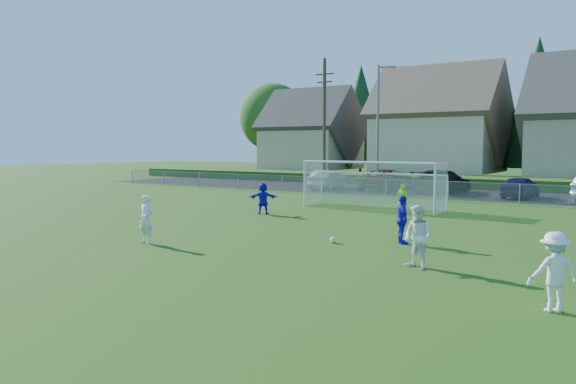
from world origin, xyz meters
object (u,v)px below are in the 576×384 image
at_px(player_blue_a, 402,220).
at_px(goalkeeper, 402,199).
at_px(player_blue_b, 263,198).
at_px(car_c, 387,180).
at_px(player_white_a, 146,219).
at_px(car_e, 520,187).
at_px(player_white_c, 554,272).
at_px(player_white_b, 418,237).
at_px(car_d, 442,181).
at_px(soccer_ball, 333,240).
at_px(car_b, 328,180).
at_px(soccer_goal, 374,177).

height_order(player_blue_a, goalkeeper, player_blue_a).
xyz_separation_m(player_blue_b, car_c, (-1.14, 16.89, 0.02)).
xyz_separation_m(player_white_a, car_e, (6.76, 24.43, -0.11)).
distance_m(player_white_c, goalkeeper, 16.31).
bearing_deg(player_white_b, player_blue_a, 142.09).
xyz_separation_m(player_white_a, car_d, (1.34, 25.69, -0.00)).
relative_size(soccer_ball, player_blue_a, 0.14).
height_order(goalkeeper, car_d, car_d).
height_order(player_white_b, car_b, player_white_b).
bearing_deg(car_d, soccer_ball, 107.15).
xyz_separation_m(player_white_c, player_blue_b, (-14.28, 9.57, -0.04)).
distance_m(car_b, car_c, 4.53).
distance_m(player_blue_b, car_b, 16.53).
height_order(car_c, soccer_goal, soccer_goal).
height_order(player_white_b, player_blue_a, player_white_b).
bearing_deg(player_blue_b, player_white_c, 111.84).
bearing_deg(player_blue_b, player_white_b, 110.90).
bearing_deg(player_white_a, car_b, 103.95).
distance_m(player_white_b, car_c, 26.96).
bearing_deg(car_d, player_white_b, 114.77).
height_order(soccer_ball, car_e, car_e).
distance_m(goalkeeper, car_c, 14.36).
xyz_separation_m(goalkeeper, soccer_goal, (-2.11, 1.23, 0.91)).
distance_m(player_blue_a, player_blue_b, 9.65).
bearing_deg(car_e, car_c, -4.92).
distance_m(player_white_a, car_c, 25.81).
relative_size(player_white_b, goalkeeper, 1.19).
distance_m(player_blue_a, goalkeeper, 8.79).
xyz_separation_m(soccer_ball, player_white_a, (-5.16, -3.57, 0.70)).
distance_m(player_blue_a, car_e, 19.67).
height_order(player_white_a, goalkeeper, player_white_a).
bearing_deg(goalkeeper, car_e, -104.46).
relative_size(player_white_a, car_c, 0.29).
bearing_deg(soccer_ball, car_e, 85.62).
bearing_deg(player_white_c, goalkeeper, -90.38).
bearing_deg(car_b, player_white_b, 117.89).
height_order(player_blue_a, player_blue_b, player_blue_a).
relative_size(player_blue_b, car_b, 0.35).
height_order(car_d, soccer_goal, soccer_goal).
bearing_deg(goalkeeper, player_blue_a, 112.81).
xyz_separation_m(goalkeeper, car_d, (-2.40, 12.81, 0.09)).
height_order(player_blue_b, car_c, car_c).
bearing_deg(goalkeeper, player_white_c, 123.19).
xyz_separation_m(player_white_b, car_b, (-16.09, 22.97, -0.14)).
bearing_deg(car_e, goalkeeper, 77.77).
relative_size(player_blue_a, goalkeeper, 1.14).
distance_m(player_white_b, car_d, 25.46).
height_order(player_white_b, player_white_c, player_white_b).
bearing_deg(car_c, car_e, 173.71).
bearing_deg(soccer_goal, car_b, 130.51).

